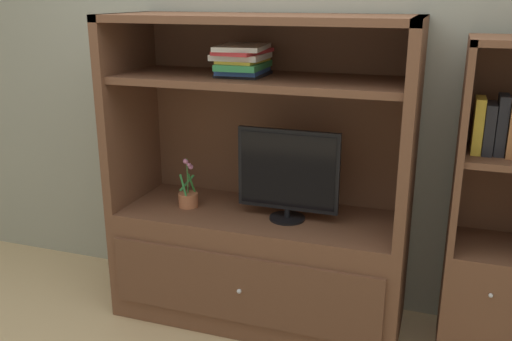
# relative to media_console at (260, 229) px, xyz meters

# --- Properties ---
(painted_rear_wall) EXTENTS (6.00, 0.10, 2.80)m
(painted_rear_wall) POSITION_rel_media_console_xyz_m (0.00, 0.34, 0.89)
(painted_rear_wall) COLOR gray
(painted_rear_wall) RESTS_ON ground_plane
(media_console) EXTENTS (1.53, 0.60, 1.62)m
(media_console) POSITION_rel_media_console_xyz_m (0.00, 0.00, 0.00)
(media_console) COLOR brown
(media_console) RESTS_ON ground_plane
(tv_monitor) EXTENTS (0.52, 0.18, 0.47)m
(tv_monitor) POSITION_rel_media_console_xyz_m (0.16, -0.04, 0.35)
(tv_monitor) COLOR black
(tv_monitor) RESTS_ON media_console
(potted_plant) EXTENTS (0.11, 0.11, 0.27)m
(potted_plant) POSITION_rel_media_console_xyz_m (-0.40, -0.04, 0.15)
(potted_plant) COLOR #B26642
(potted_plant) RESTS_ON media_console
(magazine_stack) EXTENTS (0.26, 0.34, 0.15)m
(magazine_stack) POSITION_rel_media_console_xyz_m (-0.09, -0.01, 0.89)
(magazine_stack) COLOR black
(magazine_stack) RESTS_ON media_console
(bookshelf_tall) EXTENTS (0.40, 0.43, 1.54)m
(bookshelf_tall) POSITION_rel_media_console_xyz_m (1.15, 0.00, 0.02)
(bookshelf_tall) COLOR brown
(bookshelf_tall) RESTS_ON ground_plane
(upright_book_row) EXTENTS (0.26, 0.17, 0.26)m
(upright_book_row) POSITION_rel_media_console_xyz_m (1.13, -0.01, 0.64)
(upright_book_row) COLOR gold
(upright_book_row) RESTS_ON bookshelf_tall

